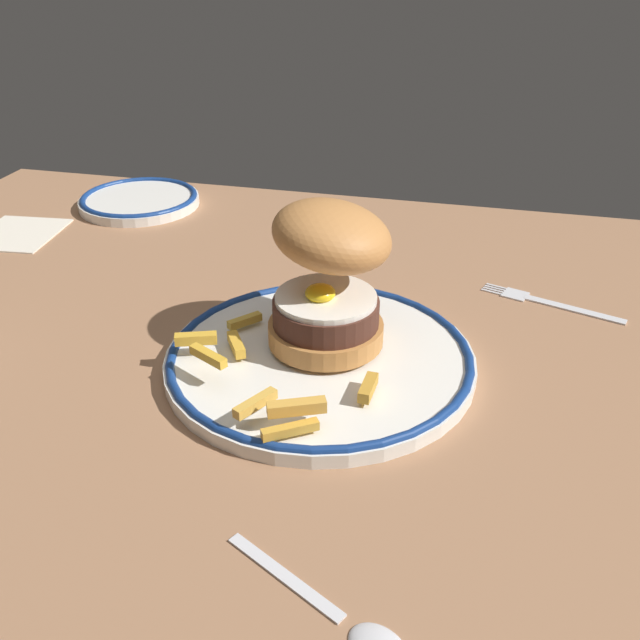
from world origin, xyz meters
TOP-DOWN VIEW (x-y plane):
  - ground_plane at (0.00, 0.00)cm, footprint 111.31×81.07cm
  - dinner_plate at (3.09, -2.71)cm, footprint 26.76×26.76cm
  - burger at (3.19, 0.21)cm, footprint 12.47×13.12cm
  - fries_pile at (0.25, -7.03)cm, footprint 17.66×20.63cm
  - side_plate at (-30.13, 29.88)cm, footprint 15.98×15.98cm
  - fork at (22.74, 13.95)cm, footprint 14.09×5.91cm
  - spoon at (11.30, -27.83)cm, footprint 12.53×7.76cm
  - napkin at (-40.21, 17.02)cm, footprint 10.50×11.63cm

SIDE VIEW (x-z plane):
  - ground_plane at x=0.00cm, z-range -4.00..0.00cm
  - fork at x=22.74cm, z-range 0.00..0.36cm
  - napkin at x=-40.21cm, z-range 0.00..0.40cm
  - spoon at x=11.30cm, z-range -0.09..0.81cm
  - side_plate at x=-30.13cm, z-range 0.03..1.63cm
  - dinner_plate at x=3.09cm, z-range 0.04..1.64cm
  - fries_pile at x=0.25cm, z-range 1.37..3.66cm
  - burger at x=3.19cm, z-range 1.45..14.09cm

